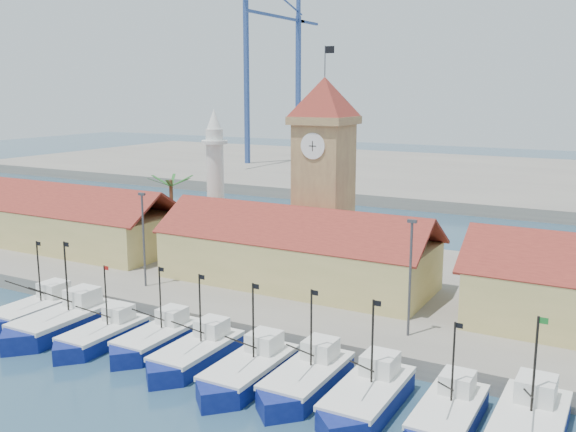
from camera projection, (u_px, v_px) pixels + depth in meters
The scene contains 21 objects.
ground at pixel (163, 375), 45.52m from camera, with size 400.00×400.00×0.00m, color navy.
quay at pixel (314, 279), 65.99m from camera, with size 140.00×32.00×1.50m, color gray.
terminal at pixel (491, 178), 139.82m from camera, with size 240.00×80.00×2.00m, color gray.
boat_0 at pixel (33, 312), 56.16m from camera, with size 3.56×9.76×7.38m.
boat_1 at pixel (60, 324), 53.20m from camera, with size 3.90×10.68×8.08m.
boat_2 at pixel (101, 337), 50.80m from camera, with size 3.23×8.84×6.69m.
boat_3 at pixel (155, 340), 50.01m from camera, with size 3.29×9.01×6.82m.
boat_4 at pixel (194, 355), 47.14m from camera, with size 3.42×9.36×7.08m.
boat_5 at pixel (247, 373), 44.12m from camera, with size 3.54×9.71×7.35m.
boat_6 at pixel (305, 381), 42.86m from camera, with size 3.53×9.66×7.31m.
boat_7 at pixel (366, 400), 40.24m from camera, with size 3.62×9.91×7.50m.
boat_8 at pixel (447, 418), 38.16m from camera, with size 3.29×9.02×6.82m.
boat_9 at pixel (527, 432), 36.41m from camera, with size 3.78×10.35×7.83m.
hall_left at pixel (62, 225), 77.11m from camera, with size 31.20×10.13×7.61m.
hall_center at pixel (296, 258), 61.93m from camera, with size 27.04×10.13×7.61m.
clock_tower at pixel (324, 169), 65.55m from camera, with size 5.80×5.80×22.70m.
minaret at pixel (215, 179), 74.82m from camera, with size 3.00×3.00×16.30m.
palm_tree at pixel (172, 207), 76.14m from camera, with size 5.60×5.03×8.39m.
lamp_posts at pixel (257, 251), 54.35m from camera, with size 80.70×0.25×9.03m.
crane_blue_far at pixel (243, 51), 153.72m from camera, with size 1.00×33.72×48.72m.
crane_blue_near at pixel (295, 66), 154.15m from camera, with size 1.00×33.73×42.27m.
Camera 1 is at (28.33, -32.90, 19.87)m, focal length 40.00 mm.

